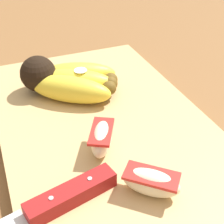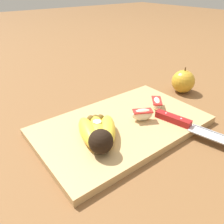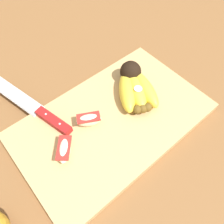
% 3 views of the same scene
% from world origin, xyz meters
% --- Properties ---
extents(ground_plane, '(6.00, 6.00, 0.00)m').
position_xyz_m(ground_plane, '(0.00, 0.00, 0.00)').
color(ground_plane, brown).
extents(cutting_board, '(0.46, 0.28, 0.02)m').
position_xyz_m(cutting_board, '(0.01, -0.00, 0.01)').
color(cutting_board, tan).
rests_on(cutting_board, ground_plane).
extents(banana_bunch, '(0.13, 0.15, 0.06)m').
position_xyz_m(banana_bunch, '(0.11, 0.03, 0.04)').
color(banana_bunch, black).
rests_on(banana_bunch, cutting_board).
extents(chefs_knife, '(0.09, 0.28, 0.02)m').
position_xyz_m(chefs_knife, '(-0.12, 0.13, 0.03)').
color(chefs_knife, silver).
rests_on(chefs_knife, cutting_board).
extents(apple_wedge_near, '(0.06, 0.05, 0.04)m').
position_xyz_m(apple_wedge_near, '(-0.04, 0.02, 0.04)').
color(apple_wedge_near, '#F4E5C1').
rests_on(apple_wedge_near, cutting_board).
extents(apple_wedge_middle, '(0.06, 0.06, 0.03)m').
position_xyz_m(apple_wedge_middle, '(-0.13, 0.00, 0.04)').
color(apple_wedge_middle, '#F4E5C1').
rests_on(apple_wedge_middle, cutting_board).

